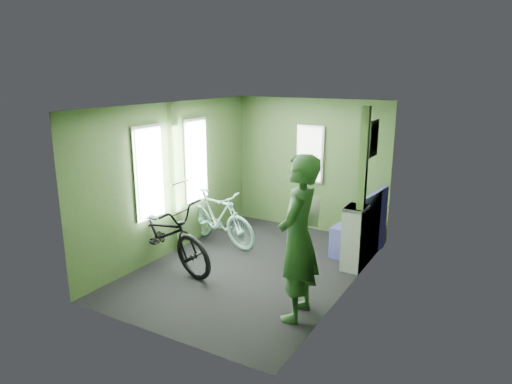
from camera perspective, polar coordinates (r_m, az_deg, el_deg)
room at (r=6.25m, az=-0.57°, el=2.90°), size 4.00×4.02×2.31m
bicycle_black at (r=6.81m, az=-11.28°, el=-9.09°), size 2.10×1.27×1.12m
bicycle_mint at (r=7.52m, az=-4.72°, el=-6.51°), size 1.64×0.88×0.99m
passenger at (r=5.07m, az=5.28°, el=-5.78°), size 0.52×0.73×1.89m
waste_box at (r=6.59m, az=12.20°, el=-5.65°), size 0.27×0.38×0.92m
bench_seat at (r=7.24m, az=12.84°, el=-5.20°), size 0.61×0.99×1.00m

